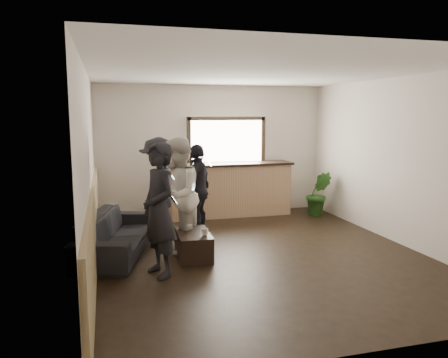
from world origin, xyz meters
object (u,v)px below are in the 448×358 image
object	(u,v)px
coffee_table	(193,245)
person_b	(177,195)
cup_a	(188,227)
person_a	(159,210)
cup_b	(205,232)
person_c	(160,190)
bar_counter	(230,186)
person_d	(198,190)
potted_plant	(319,193)
sofa	(116,234)

from	to	relation	value
coffee_table	person_b	xyz separation A→B (m)	(-0.18, 0.32, 0.72)
cup_a	person_a	distance (m)	1.08
cup_b	person_c	xyz separation A→B (m)	(-0.52, 1.24, 0.46)
bar_counter	person_d	xyz separation A→B (m)	(-0.98, -1.34, 0.18)
bar_counter	potted_plant	bearing A→B (deg)	-16.18
person_d	cup_a	bearing A→B (deg)	12.65
cup_b	person_b	bearing A→B (deg)	121.59
person_a	person_b	world-z (taller)	person_b
cup_a	coffee_table	bearing A→B (deg)	-77.51
bar_counter	cup_a	bearing A→B (deg)	-119.52
potted_plant	cup_a	bearing A→B (deg)	-149.90
person_d	sofa	bearing A→B (deg)	-31.14
person_b	person_c	bearing A→B (deg)	-141.73
coffee_table	cup_a	world-z (taller)	cup_a
sofa	potted_plant	world-z (taller)	potted_plant
bar_counter	sofa	xyz separation A→B (m)	(-2.45, -2.08, -0.33)
cup_b	person_d	world-z (taller)	person_d
sofa	person_c	size ratio (longest dim) A/B	1.20
cup_b	person_b	size ratio (longest dim) A/B	0.06
sofa	person_d	bearing A→B (deg)	-47.70
cup_a	person_d	xyz separation A→B (m)	(0.37, 1.06, 0.39)
bar_counter	potted_plant	world-z (taller)	bar_counter
sofa	cup_b	distance (m)	1.46
sofa	person_b	bearing A→B (deg)	-84.95
bar_counter	cup_b	xyz separation A→B (m)	(-1.18, -2.78, -0.20)
cup_b	person_a	distance (m)	0.96
potted_plant	person_c	size ratio (longest dim) A/B	0.54
cup_b	potted_plant	xyz separation A→B (m)	(3.03, 2.24, 0.05)
bar_counter	sofa	world-z (taller)	bar_counter
coffee_table	cup_b	size ratio (longest dim) A/B	8.32
cup_a	person_d	bearing A→B (deg)	70.46
cup_a	person_c	xyz separation A→B (m)	(-0.34, 0.85, 0.46)
person_c	bar_counter	bearing A→B (deg)	145.26
potted_plant	person_a	world-z (taller)	person_a
sofa	potted_plant	xyz separation A→B (m)	(4.30, 1.54, 0.17)
person_a	person_c	xyz separation A→B (m)	(0.21, 1.66, -0.01)
sofa	cup_b	xyz separation A→B (m)	(1.27, -0.70, 0.12)
coffee_table	potted_plant	world-z (taller)	potted_plant
sofa	bar_counter	bearing A→B (deg)	-34.07
person_d	cup_b	bearing A→B (deg)	24.44
coffee_table	sofa	bearing A→B (deg)	156.21
person_a	person_d	bearing A→B (deg)	134.17
coffee_table	person_b	world-z (taller)	person_b
bar_counter	person_c	distance (m)	2.30
sofa	coffee_table	size ratio (longest dim) A/B	2.47
sofa	person_a	size ratio (longest dim) A/B	1.19
coffee_table	cup_b	distance (m)	0.34
cup_a	potted_plant	xyz separation A→B (m)	(3.21, 1.86, 0.05)
coffee_table	potted_plant	distance (m)	3.78
sofa	person_d	xyz separation A→B (m)	(1.47, 0.74, 0.51)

